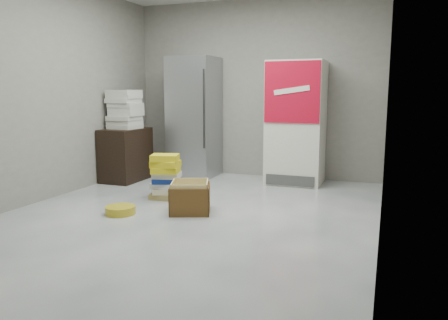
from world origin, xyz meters
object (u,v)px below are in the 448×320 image
object	(u,v)px
phonebook_stack_main	(166,177)
cardboard_box	(190,200)
coke_cooler	(296,123)
steel_fridge	(194,117)
wood_shelf	(126,155)

from	to	relation	value
phonebook_stack_main	cardboard_box	distance (m)	0.74
coke_cooler	cardboard_box	size ratio (longest dim) A/B	3.17
steel_fridge	cardboard_box	xyz separation A→B (m)	(0.87, -2.04, -0.80)
coke_cooler	phonebook_stack_main	bearing A→B (deg)	-130.43
wood_shelf	cardboard_box	bearing A→B (deg)	-37.70
coke_cooler	phonebook_stack_main	xyz separation A→B (m)	(-1.34, -1.57, -0.62)
coke_cooler	wood_shelf	distance (m)	2.63
steel_fridge	coke_cooler	world-z (taller)	steel_fridge
phonebook_stack_main	cardboard_box	xyz separation A→B (m)	(0.56, -0.46, -0.14)
coke_cooler	phonebook_stack_main	distance (m)	2.16
cardboard_box	wood_shelf	bearing A→B (deg)	121.42
steel_fridge	phonebook_stack_main	world-z (taller)	steel_fridge
wood_shelf	phonebook_stack_main	xyz separation A→B (m)	(1.14, -0.85, -0.11)
wood_shelf	phonebook_stack_main	bearing A→B (deg)	-36.66
coke_cooler	wood_shelf	xyz separation A→B (m)	(-2.48, -0.72, -0.50)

